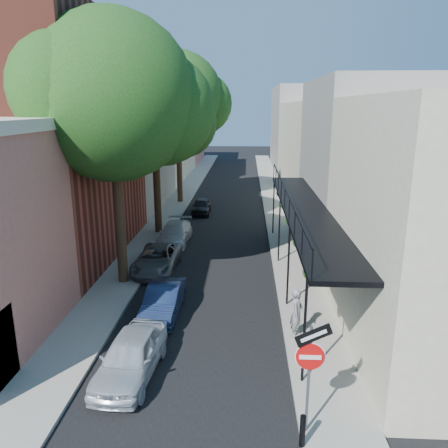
# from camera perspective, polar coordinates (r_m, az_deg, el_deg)

# --- Properties ---
(road_surface) EXTENTS (6.00, 64.00, 0.01)m
(road_surface) POSITION_cam_1_polar(r_m,az_deg,el_deg) (38.75, 0.51, 3.71)
(road_surface) COLOR black
(road_surface) RESTS_ON ground
(sidewalk_left) EXTENTS (2.00, 64.00, 0.12)m
(sidewalk_left) POSITION_cam_1_polar(r_m,az_deg,el_deg) (39.12, -5.37, 3.83)
(sidewalk_left) COLOR gray
(sidewalk_left) RESTS_ON ground
(sidewalk_right) EXTENTS (2.00, 64.00, 0.12)m
(sidewalk_right) POSITION_cam_1_polar(r_m,az_deg,el_deg) (38.78, 6.44, 3.70)
(sidewalk_right) COLOR gray
(sidewalk_right) RESTS_ON ground
(buildings_left) EXTENTS (10.10, 59.10, 12.00)m
(buildings_left) POSITION_cam_1_polar(r_m,az_deg,el_deg) (38.41, -13.81, 10.61)
(buildings_left) COLOR #C57265
(buildings_left) RESTS_ON ground
(buildings_right) EXTENTS (9.80, 55.00, 10.00)m
(buildings_right) POSITION_cam_1_polar(r_m,az_deg,el_deg) (38.29, 14.27, 9.80)
(buildings_right) COLOR beige
(buildings_right) RESTS_ON ground
(sign_post) EXTENTS (0.89, 0.17, 2.99)m
(sign_post) POSITION_cam_1_polar(r_m,az_deg,el_deg) (10.66, 11.19, -17.12)
(sign_post) COLOR #595B60
(sign_post) RESTS_ON ground
(bollard) EXTENTS (0.14, 0.14, 0.80)m
(bollard) POSITION_cam_1_polar(r_m,az_deg,el_deg) (11.15, 10.23, -25.06)
(bollard) COLOR black
(bollard) RESTS_ON sidewalk_right
(oak_near) EXTENTS (7.48, 6.80, 11.42)m
(oak_near) POSITION_cam_1_polar(r_m,az_deg,el_deg) (18.89, -12.86, 15.38)
(oak_near) COLOR #362315
(oak_near) RESTS_ON ground
(oak_mid) EXTENTS (6.60, 6.00, 10.20)m
(oak_mid) POSITION_cam_1_polar(r_m,az_deg,el_deg) (26.67, -8.18, 13.65)
(oak_mid) COLOR #362315
(oak_mid) RESTS_ON ground
(oak_far) EXTENTS (7.70, 7.00, 11.90)m
(oak_far) POSITION_cam_1_polar(r_m,az_deg,el_deg) (35.57, -5.28, 16.00)
(oak_far) COLOR #362315
(oak_far) RESTS_ON ground
(parked_car_a) EXTENTS (1.77, 3.82, 1.27)m
(parked_car_a) POSITION_cam_1_polar(r_m,az_deg,el_deg) (13.56, -12.10, -16.52)
(parked_car_a) COLOR #B3BDC6
(parked_car_a) RESTS_ON ground
(parked_car_b) EXTENTS (1.30, 3.55, 1.16)m
(parked_car_b) POSITION_cam_1_polar(r_m,az_deg,el_deg) (16.91, -7.90, -9.83)
(parked_car_b) COLOR #142141
(parked_car_b) RESTS_ON ground
(parked_car_c) EXTENTS (1.95, 4.18, 1.16)m
(parked_car_c) POSITION_cam_1_polar(r_m,az_deg,el_deg) (21.25, -8.73, -4.57)
(parked_car_c) COLOR #5A5D62
(parked_car_c) RESTS_ON ground
(parked_car_d) EXTENTS (1.75, 4.10, 1.18)m
(parked_car_d) POSITION_cam_1_polar(r_m,az_deg,el_deg) (25.34, -6.44, -1.21)
(parked_car_d) COLOR silver
(parked_car_d) RESTS_ON ground
(parked_car_e) EXTENTS (1.40, 3.32, 1.12)m
(parked_car_e) POSITION_cam_1_polar(r_m,az_deg,el_deg) (32.22, -2.99, 2.35)
(parked_car_e) COLOR black
(parked_car_e) RESTS_ON ground
(pedestrian) EXTENTS (0.58, 0.71, 1.69)m
(pedestrian) POSITION_cam_1_polar(r_m,az_deg,el_deg) (15.18, 9.50, -11.33)
(pedestrian) COLOR slate
(pedestrian) RESTS_ON sidewalk_right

